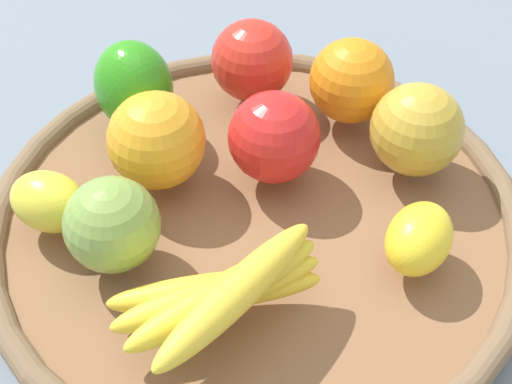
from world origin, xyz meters
The scene contains 12 objects.
ground_plane centered at (0.00, 0.00, 0.00)m, with size 2.40×2.40×0.00m, color slate.
basket centered at (0.00, 0.00, 0.02)m, with size 0.45×0.45×0.04m.
orange_0 centered at (-0.07, 0.05, 0.08)m, with size 0.08×0.08×0.08m, color orange.
lemon_1 centered at (0.11, -0.07, 0.06)m, with size 0.07×0.05×0.05m, color yellow.
apple_2 centered at (0.14, 0.03, 0.08)m, with size 0.08×0.08×0.08m, color gold.
apple_3 centered at (0.02, 0.04, 0.08)m, with size 0.08×0.08×0.08m, color red.
banana_bunch centered at (-0.04, -0.10, 0.07)m, with size 0.16×0.12×0.06m.
orange_1 centered at (0.11, 0.10, 0.08)m, with size 0.08×0.08×0.08m, color orange.
lemon_0 centered at (-0.16, 0.02, 0.06)m, with size 0.07×0.05×0.05m, color yellow.
apple_1 centered at (-0.11, -0.03, 0.07)m, with size 0.07×0.07×0.07m, color #7BA045.
apple_0 centered at (0.02, 0.15, 0.08)m, with size 0.08×0.08×0.08m, color red.
bell_pepper centered at (-0.09, 0.13, 0.08)m, with size 0.07×0.07×0.08m, color #2F921A.
Camera 1 is at (-0.08, -0.43, 0.51)m, focal length 54.93 mm.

